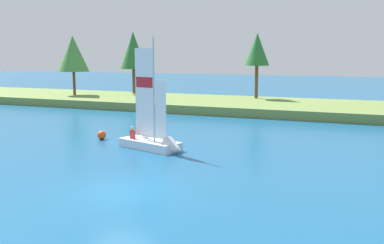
# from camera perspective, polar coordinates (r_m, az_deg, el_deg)

# --- Properties ---
(ground_plane) EXTENTS (200.00, 200.00, 0.00)m
(ground_plane) POSITION_cam_1_polar(r_m,az_deg,el_deg) (17.92, -9.04, -8.83)
(ground_plane) COLOR #195684
(shore_bank) EXTENTS (80.00, 11.26, 0.81)m
(shore_bank) POSITION_cam_1_polar(r_m,az_deg,el_deg) (43.17, 10.21, 1.95)
(shore_bank) COLOR olive
(shore_bank) RESTS_ON ground
(shoreline_tree_left) EXTENTS (3.45, 3.45, 6.62)m
(shoreline_tree_left) POSITION_cam_1_polar(r_m,az_deg,el_deg) (51.98, -15.00, 8.45)
(shoreline_tree_left) COLOR brown
(shoreline_tree_left) RESTS_ON shore_bank
(shoreline_tree_midleft) EXTENTS (3.00, 3.00, 7.15)m
(shoreline_tree_midleft) POSITION_cam_1_polar(r_m,az_deg,el_deg) (52.63, -7.54, 9.07)
(shoreline_tree_midleft) COLOR brown
(shoreline_tree_midleft) RESTS_ON shore_bank
(shoreline_tree_centre) EXTENTS (2.53, 2.53, 6.73)m
(shoreline_tree_centre) POSITION_cam_1_polar(r_m,az_deg,el_deg) (46.78, 8.34, 9.14)
(shoreline_tree_centre) COLOR brown
(shoreline_tree_centre) RESTS_ON shore_bank
(sailboat) EXTENTS (4.51, 2.59, 6.71)m
(sailboat) POSITION_cam_1_polar(r_m,az_deg,el_deg) (25.14, -4.43, -2.54)
(sailboat) COLOR silver
(sailboat) RESTS_ON ground
(channel_buoy) EXTENTS (0.55, 0.55, 0.55)m
(channel_buoy) POSITION_cam_1_polar(r_m,az_deg,el_deg) (28.81, -11.50, -1.66)
(channel_buoy) COLOR #E54C19
(channel_buoy) RESTS_ON ground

